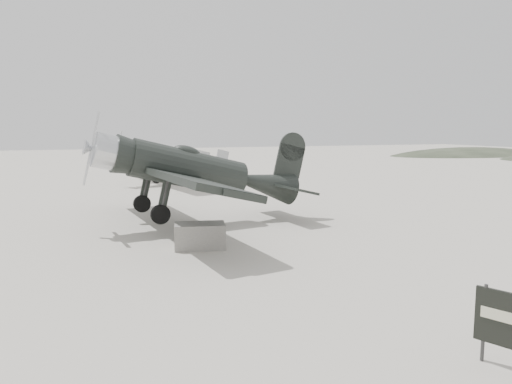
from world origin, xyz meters
The scene contains 6 objects.
ground centered at (0.00, 0.00, 0.00)m, with size 160.00×160.00×0.00m, color #B0A99C.
hill_northeast centered at (50.00, 40.00, 0.00)m, with size 32.00×16.00×5.20m, color #2D3526.
lowwing_monoplane centered at (-0.50, 1.98, 2.27)m, with size 9.51×13.33×4.29m.
highwing_monoplane centered at (1.33, 17.77, 2.12)m, with size 8.55×11.99×3.38m.
equipment_block centered at (-1.43, -2.00, 0.43)m, with size 1.71×1.07×0.85m, color slate.
sign_board centered at (1.39, -12.19, 0.84)m, with size 0.44×0.92×1.40m.
Camera 1 is at (-5.42, -18.38, 4.12)m, focal length 35.00 mm.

